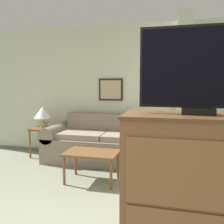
% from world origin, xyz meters
% --- Properties ---
extents(wall_back, '(7.00, 0.16, 2.60)m').
position_xyz_m(wall_back, '(-0.00, 3.46, 1.29)').
color(wall_back, beige).
rests_on(wall_back, ground_plane).
extents(wall_partition_pillar, '(0.24, 0.68, 2.60)m').
position_xyz_m(wall_partition_pillar, '(1.07, 3.06, 1.30)').
color(wall_partition_pillar, beige).
rests_on(wall_partition_pillar, ground_plane).
extents(couch, '(2.27, 0.84, 0.88)m').
position_xyz_m(couch, '(-0.31, 2.98, 0.34)').
color(couch, gray).
rests_on(couch, ground_plane).
extents(coffee_table, '(0.78, 0.51, 0.46)m').
position_xyz_m(coffee_table, '(-0.24, 2.00, 0.40)').
color(coffee_table, brown).
rests_on(coffee_table, ground_plane).
extents(side_table, '(0.45, 0.45, 0.58)m').
position_xyz_m(side_table, '(-1.62, 3.04, 0.48)').
color(side_table, brown).
rests_on(side_table, ground_plane).
extents(table_lamp, '(0.36, 0.36, 0.44)m').
position_xyz_m(table_lamp, '(-1.62, 3.04, 0.88)').
color(table_lamp, tan).
rests_on(table_lamp, side_table).
extents(tv_dresser, '(1.11, 0.56, 1.22)m').
position_xyz_m(tv_dresser, '(1.10, 0.56, 0.61)').
color(tv_dresser, brown).
rests_on(tv_dresser, ground_plane).
extents(tv, '(0.88, 0.16, 0.66)m').
position_xyz_m(tv, '(1.10, 0.56, 1.55)').
color(tv, black).
rests_on(tv, tv_dresser).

